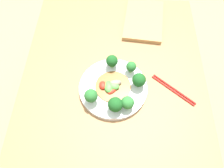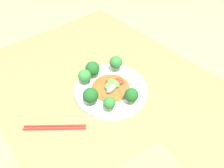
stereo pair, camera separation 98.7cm
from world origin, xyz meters
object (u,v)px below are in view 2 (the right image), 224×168
(plate, at_px, (112,89))
(chopsticks, at_px, (55,127))
(stirfry_center, at_px, (113,86))
(broccoli_northwest, at_px, (109,103))
(broccoli_northeast, at_px, (85,76))
(broccoli_north, at_px, (90,96))
(broccoli_west, at_px, (131,95))
(broccoli_east, at_px, (93,69))
(broccoli_southeast, at_px, (116,63))

(plate, relative_size, chopsticks, 1.63)
(stirfry_center, relative_size, chopsticks, 0.85)
(stirfry_center, xyz_separation_m, chopsticks, (-0.00, 0.27, -0.03))
(broccoli_northwest, xyz_separation_m, broccoli_northeast, (0.17, -0.01, -0.00))
(broccoli_north, bearing_deg, broccoli_west, -129.27)
(broccoli_west, bearing_deg, stirfry_center, 0.21)
(broccoli_northeast, bearing_deg, broccoli_east, -76.54)
(broccoli_north, xyz_separation_m, broccoli_east, (0.11, -0.09, -0.00))
(broccoli_west, relative_size, stirfry_center, 0.44)
(broccoli_west, height_order, chopsticks, broccoli_west)
(broccoli_east, height_order, chopsticks, broccoli_east)
(broccoli_west, xyz_separation_m, broccoli_southeast, (0.17, -0.08, 0.00))
(broccoli_east, relative_size, stirfry_center, 0.47)
(plate, distance_m, broccoli_east, 0.11)
(stirfry_center, bearing_deg, plate, 102.89)
(broccoli_northwest, distance_m, broccoli_northeast, 0.17)
(broccoli_northeast, height_order, broccoli_north, broccoli_north)
(chopsticks, bearing_deg, broccoli_northwest, -112.27)
(broccoli_southeast, xyz_separation_m, stirfry_center, (-0.07, 0.08, -0.03))
(broccoli_northwest, bearing_deg, broccoli_east, -19.18)
(chopsticks, bearing_deg, broccoli_east, -67.06)
(plate, relative_size, broccoli_southeast, 4.13)
(broccoli_east, bearing_deg, plate, -170.97)
(stirfry_center, bearing_deg, broccoli_west, -179.79)
(plate, height_order, broccoli_northeast, broccoli_northeast)
(broccoli_north, xyz_separation_m, broccoli_southeast, (0.08, -0.19, 0.00))
(broccoli_northwest, relative_size, broccoli_southeast, 0.86)
(broccoli_northeast, xyz_separation_m, chopsticks, (-0.09, 0.20, -0.05))
(broccoli_west, relative_size, chopsticks, 0.37)
(broccoli_east, xyz_separation_m, chopsticks, (-0.10, 0.25, -0.06))
(broccoli_northeast, distance_m, broccoli_west, 0.20)
(broccoli_northeast, distance_m, broccoli_southeast, 0.15)
(plate, relative_size, broccoli_northwest, 4.80)
(broccoli_west, xyz_separation_m, broccoli_east, (0.20, 0.02, 0.00))
(broccoli_west, bearing_deg, plate, 2.18)
(broccoli_north, relative_size, broccoli_southeast, 1.02)
(broccoli_northeast, bearing_deg, broccoli_northwest, 174.95)
(broccoli_west, relative_size, broccoli_north, 0.93)
(broccoli_southeast, height_order, chopsticks, broccoli_southeast)
(broccoli_west, bearing_deg, broccoli_north, 50.73)
(plate, relative_size, broccoli_west, 4.34)
(broccoli_west, xyz_separation_m, broccoli_north, (0.09, 0.11, 0.00))
(plate, xyz_separation_m, chopsticks, (-0.00, 0.26, -0.01))
(broccoli_northeast, xyz_separation_m, stirfry_center, (-0.09, -0.07, -0.03))
(broccoli_northeast, height_order, broccoli_east, broccoli_east)
(plate, height_order, chopsticks, plate)
(broccoli_southeast, bearing_deg, broccoli_east, 70.92)
(broccoli_northwest, relative_size, broccoli_west, 0.90)
(stirfry_center, bearing_deg, broccoli_north, 95.49)
(plate, distance_m, broccoli_northeast, 0.12)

